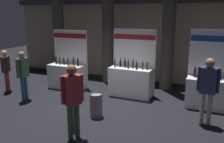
# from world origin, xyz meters

# --- Properties ---
(ground_plane) EXTENTS (26.44, 26.44, 0.00)m
(ground_plane) POSITION_xyz_m (0.00, 0.00, 0.00)
(ground_plane) COLOR black
(hall_colonnade) EXTENTS (13.22, 1.34, 6.31)m
(hall_colonnade) POSITION_xyz_m (-0.00, 4.18, 3.08)
(hall_colonnade) COLOR gray
(hall_colonnade) RESTS_ON ground_plane
(exhibitor_booth_0) EXTENTS (1.54, 0.66, 2.31)m
(exhibitor_booth_0) POSITION_xyz_m (-2.36, 1.86, 0.58)
(exhibitor_booth_0) COLOR white
(exhibitor_booth_0) RESTS_ON ground_plane
(exhibitor_booth_1) EXTENTS (1.61, 0.66, 2.41)m
(exhibitor_booth_1) POSITION_xyz_m (0.30, 1.99, 0.63)
(exhibitor_booth_1) COLOR white
(exhibitor_booth_1) RESTS_ON ground_plane
(exhibitor_booth_2) EXTENTS (1.48, 0.66, 2.48)m
(exhibitor_booth_2) POSITION_xyz_m (2.99, 1.88, 0.61)
(exhibitor_booth_2) COLOR white
(exhibitor_booth_2) RESTS_ON ground_plane
(trash_bin) EXTENTS (0.38, 0.38, 0.69)m
(trash_bin) POSITION_xyz_m (0.01, -0.19, 0.35)
(trash_bin) COLOR slate
(trash_bin) RESTS_ON ground_plane
(visitor_0) EXTENTS (0.58, 0.27, 1.84)m
(visitor_0) POSITION_xyz_m (2.97, 0.59, 1.12)
(visitor_0) COLOR #ADA393
(visitor_0) RESTS_ON ground_plane
(visitor_1) EXTENTS (0.37, 0.48, 1.68)m
(visitor_1) POSITION_xyz_m (-0.34, -0.93, 0.99)
(visitor_1) COLOR maroon
(visitor_1) RESTS_ON ground_plane
(visitor_2) EXTENTS (0.42, 0.44, 1.84)m
(visitor_2) POSITION_xyz_m (0.10, -1.55, 1.11)
(visitor_2) COLOR #33563D
(visitor_2) RESTS_ON ground_plane
(visitor_3) EXTENTS (0.43, 0.49, 1.60)m
(visitor_3) POSITION_xyz_m (-4.28, 0.58, 0.95)
(visitor_3) COLOR maroon
(visitor_3) RESTS_ON ground_plane
(visitor_5) EXTENTS (0.28, 0.54, 1.72)m
(visitor_5) POSITION_xyz_m (-2.95, 0.08, 1.03)
(visitor_5) COLOR navy
(visitor_5) RESTS_ON ground_plane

